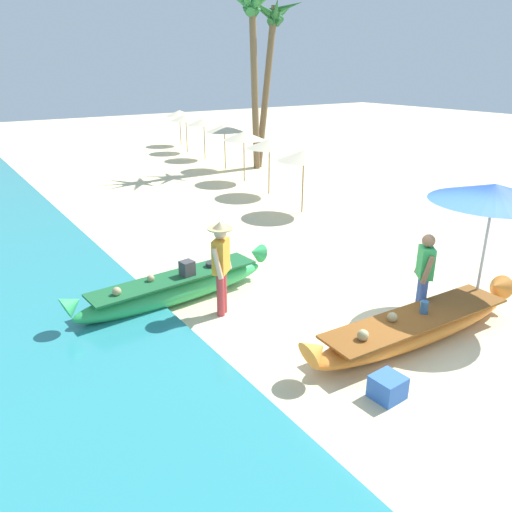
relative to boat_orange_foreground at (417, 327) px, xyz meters
name	(u,v)px	position (x,y,z in m)	size (l,w,h in m)	color
ground_plane	(394,326)	(0.09, 0.52, -0.24)	(80.00, 80.00, 0.00)	beige
boat_orange_foreground	(417,327)	(0.00, 0.00, 0.00)	(4.62, 0.97, 0.73)	orange
boat_green_midground	(176,288)	(-2.65, 3.50, 0.05)	(4.29, 0.92, 0.84)	#38B760
person_vendor_hatted	(221,262)	(-2.17, 2.60, 0.77)	(0.55, 0.51, 1.77)	#B2383D
person_tourist_customer	(424,273)	(0.60, 0.42, 0.67)	(0.49, 0.55, 1.61)	#3D5BA8
patio_umbrella_large	(494,194)	(1.75, 0.08, 1.98)	(2.15, 2.15, 2.39)	#B7B7BC
parasol_row_0	(304,155)	(3.28, 7.01, 1.50)	(1.60, 1.60, 1.91)	#8E6B47
parasol_row_1	(269,144)	(3.80, 9.51, 1.50)	(1.60, 1.60, 1.91)	#8E6B47
parasol_row_2	(244,136)	(4.18, 11.71, 1.50)	(1.60, 1.60, 1.91)	#8E6B47
parasol_row_3	(224,128)	(4.82, 14.23, 1.50)	(1.60, 1.60, 1.91)	#8E6B47
parasol_row_4	(204,122)	(5.31, 16.98, 1.50)	(1.60, 1.60, 1.91)	#8E6B47
parasol_row_5	(186,117)	(5.50, 19.27, 1.50)	(1.60, 1.60, 1.91)	#8E6B47
parasol_row_6	(179,113)	(6.29, 21.62, 1.50)	(1.60, 1.60, 1.91)	#8E6B47
palm_tree_tall_inland	(253,23)	(5.86, 13.58, 5.57)	(2.57, 2.59, 7.21)	brown
palm_tree_leaning_seaward	(272,35)	(6.94, 13.77, 5.19)	(2.62, 2.35, 6.85)	brown
cooler_box	(388,387)	(-1.55, -0.78, -0.08)	(0.42, 0.39, 0.33)	blue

